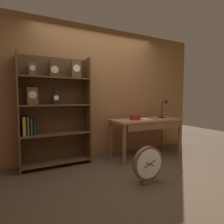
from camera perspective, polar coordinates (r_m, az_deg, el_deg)
name	(u,v)px	position (r m, az deg, el deg)	size (l,w,h in m)	color
ground_plane	(134,180)	(2.83, 7.01, -20.50)	(10.00, 10.00, 0.00)	#4C3826
back_wood_panel	(98,93)	(3.74, -4.30, 6.09)	(4.80, 0.05, 2.60)	brown
bookshelf	(54,108)	(3.30, -17.71, 1.06)	(1.17, 0.34, 1.91)	brown
workbench	(147,123)	(3.81, 10.93, -3.46)	(1.48, 0.63, 0.76)	#9E6B3D
desk_lamp	(164,106)	(4.14, 16.10, 1.77)	(0.21, 0.20, 0.43)	black
toolbox_small	(135,117)	(3.63, 7.33, -1.71)	(0.21, 0.10, 0.10)	maroon
open_repair_manual	(144,119)	(3.65, 10.08, -2.26)	(0.16, 0.22, 0.03)	silver
round_clock_large	(148,164)	(2.68, 11.22, -15.81)	(0.48, 0.11, 0.52)	brown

